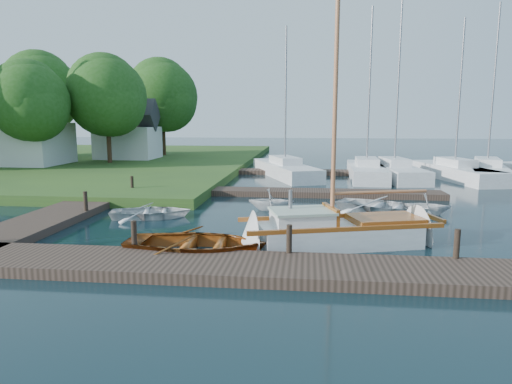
# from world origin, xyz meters

# --- Properties ---
(ground) EXTENTS (160.00, 160.00, 0.00)m
(ground) POSITION_xyz_m (0.00, 0.00, 0.00)
(ground) COLOR black
(ground) RESTS_ON ground
(near_dock) EXTENTS (18.00, 2.20, 0.30)m
(near_dock) POSITION_xyz_m (0.00, -6.00, 0.15)
(near_dock) COLOR #2F241C
(near_dock) RESTS_ON ground
(left_dock) EXTENTS (2.20, 18.00, 0.30)m
(left_dock) POSITION_xyz_m (-8.00, 2.00, 0.15)
(left_dock) COLOR #2F241C
(left_dock) RESTS_ON ground
(far_dock) EXTENTS (14.00, 1.60, 0.30)m
(far_dock) POSITION_xyz_m (2.00, 6.50, 0.15)
(far_dock) COLOR #2F241C
(far_dock) RESTS_ON ground
(pontoon) EXTENTS (30.00, 1.60, 0.30)m
(pontoon) POSITION_xyz_m (10.00, 16.00, 0.15)
(pontoon) COLOR #2F241C
(pontoon) RESTS_ON ground
(mooring_post_1) EXTENTS (0.16, 0.16, 0.80)m
(mooring_post_1) POSITION_xyz_m (-3.00, -5.00, 0.70)
(mooring_post_1) COLOR black
(mooring_post_1) RESTS_ON near_dock
(mooring_post_2) EXTENTS (0.16, 0.16, 0.80)m
(mooring_post_2) POSITION_xyz_m (1.50, -5.00, 0.70)
(mooring_post_2) COLOR black
(mooring_post_2) RESTS_ON near_dock
(mooring_post_3) EXTENTS (0.16, 0.16, 0.80)m
(mooring_post_3) POSITION_xyz_m (6.00, -5.00, 0.70)
(mooring_post_3) COLOR black
(mooring_post_3) RESTS_ON near_dock
(mooring_post_4) EXTENTS (0.16, 0.16, 0.80)m
(mooring_post_4) POSITION_xyz_m (-7.00, 0.00, 0.70)
(mooring_post_4) COLOR black
(mooring_post_4) RESTS_ON left_dock
(mooring_post_5) EXTENTS (0.16, 0.16, 0.80)m
(mooring_post_5) POSITION_xyz_m (-7.00, 5.00, 0.70)
(mooring_post_5) COLOR black
(mooring_post_5) RESTS_ON left_dock
(sailboat) EXTENTS (7.41, 3.90, 9.83)m
(sailboat) POSITION_xyz_m (3.13, -2.89, 0.34)
(sailboat) COLOR silver
(sailboat) RESTS_ON ground
(dinghy) EXTENTS (4.27, 3.06, 0.88)m
(dinghy) POSITION_xyz_m (-1.28, -4.47, 0.44)
(dinghy) COLOR brown
(dinghy) RESTS_ON ground
(tender_a) EXTENTS (3.69, 3.00, 0.67)m
(tender_a) POSITION_xyz_m (-4.37, 0.31, 0.34)
(tender_a) COLOR silver
(tender_a) RESTS_ON ground
(tender_b) EXTENTS (2.05, 1.78, 1.06)m
(tender_b) POSITION_xyz_m (0.40, 2.46, 0.53)
(tender_b) COLOR silver
(tender_b) RESTS_ON ground
(tender_c) EXTENTS (4.76, 4.28, 0.81)m
(tender_c) POSITION_xyz_m (5.19, 2.32, 0.41)
(tender_c) COLOR silver
(tender_c) RESTS_ON ground
(tender_d) EXTENTS (2.19, 2.01, 0.98)m
(tender_d) POSITION_xyz_m (7.08, 2.35, 0.49)
(tender_d) COLOR silver
(tender_d) RESTS_ON ground
(marina_boat_1) EXTENTS (5.42, 9.52, 10.17)m
(marina_boat_1) POSITION_xyz_m (0.41, 14.49, 0.56)
(marina_boat_1) COLOR silver
(marina_boat_1) RESTS_ON ground
(marina_boat_2) EXTENTS (2.51, 8.43, 11.19)m
(marina_boat_2) POSITION_xyz_m (5.97, 14.10, 0.57)
(marina_boat_2) COLOR silver
(marina_boat_2) RESTS_ON ground
(marina_boat_3) EXTENTS (3.26, 8.57, 11.58)m
(marina_boat_3) POSITION_xyz_m (7.82, 14.19, 0.57)
(marina_boat_3) COLOR silver
(marina_boat_3) RESTS_ON ground
(marina_boat_4) EXTENTS (4.18, 9.37, 10.41)m
(marina_boat_4) POSITION_xyz_m (11.80, 14.33, 0.56)
(marina_boat_4) COLOR silver
(marina_boat_4) RESTS_ON ground
(marina_boat_5) EXTENTS (4.35, 9.08, 11.41)m
(marina_boat_5) POSITION_xyz_m (14.08, 14.89, 0.57)
(marina_boat_5) COLOR silver
(marina_boat_5) RESTS_ON ground
(house_a) EXTENTS (6.30, 5.00, 6.29)m
(house_a) POSITION_xyz_m (-20.00, 16.00, 2.96)
(house_a) COLOR silver
(house_a) RESTS_ON shore
(house_c) EXTENTS (5.25, 4.00, 5.28)m
(house_c) POSITION_xyz_m (-14.00, 22.00, 2.58)
(house_c) COLOR silver
(house_c) RESTS_ON shore
(tree_2) EXTENTS (5.83, 5.75, 7.82)m
(tree_2) POSITION_xyz_m (-18.00, 14.05, 5.25)
(tree_2) COLOR #332114
(tree_2) RESTS_ON shore
(tree_3) EXTENTS (6.41, 6.38, 8.74)m
(tree_3) POSITION_xyz_m (-14.00, 18.05, 5.81)
(tree_3) COLOR #332114
(tree_3) RESTS_ON shore
(tree_4) EXTENTS (7.01, 7.01, 9.66)m
(tree_4) POSITION_xyz_m (-22.00, 22.05, 6.37)
(tree_4) COLOR #332114
(tree_4) RESTS_ON shore
(tree_7) EXTENTS (6.83, 6.83, 9.38)m
(tree_7) POSITION_xyz_m (-12.00, 26.05, 6.20)
(tree_7) COLOR #332114
(tree_7) RESTS_ON shore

